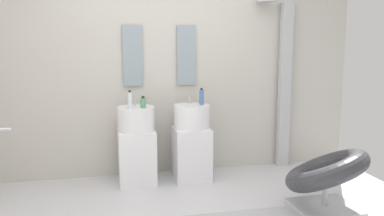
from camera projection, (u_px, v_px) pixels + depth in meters
The scene contains 11 objects.
rear_partition at pixel (159, 64), 4.65m from camera, with size 4.80×0.10×2.60m, color beige.
pedestal_sink_left at pixel (137, 145), 4.37m from camera, with size 0.41×0.41×0.96m.
pedestal_sink_right at pixel (192, 142), 4.51m from camera, with size 0.41×0.41×0.96m.
vanity_mirror_left at pixel (133, 56), 4.50m from camera, with size 0.22×0.03×0.68m, color #8C9EA8.
vanity_mirror_right at pixel (186, 55), 4.63m from camera, with size 0.22×0.03×0.68m, color #8C9EA8.
shower_column at pixel (284, 81), 4.90m from camera, with size 0.49×0.24×2.05m.
lounge_chair at pixel (326, 176), 3.62m from camera, with size 1.10×1.10×0.65m.
soap_bottle_clear at pixel (130, 100), 4.18m from camera, with size 0.05×0.05×0.20m.
soap_bottle_blue at pixel (202, 97), 4.44m from camera, with size 0.04×0.04×0.19m.
soap_bottle_green at pixel (143, 103), 4.24m from camera, with size 0.06×0.06×0.13m.
soap_bottle_amber at pixel (201, 97), 4.50m from camera, with size 0.05×0.05×0.18m.
Camera 1 is at (-0.64, -2.99, 1.55)m, focal length 37.05 mm.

